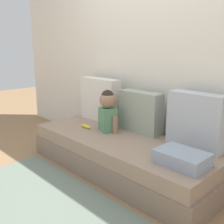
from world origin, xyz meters
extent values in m
plane|color=#93704C|center=(0.00, 0.00, 0.00)|extent=(12.00, 12.00, 0.00)
cube|color=silver|center=(0.00, 0.53, 1.21)|extent=(5.31, 0.10, 2.42)
cube|color=#826C5B|center=(0.00, 0.00, 0.11)|extent=(2.11, 0.80, 0.22)
cube|color=gray|center=(0.00, 0.00, 0.29)|extent=(2.05, 0.78, 0.14)
cube|color=silver|center=(-0.66, 0.30, 0.62)|extent=(0.58, 0.16, 0.53)
cube|color=#99A393|center=(0.00, 0.30, 0.58)|extent=(0.50, 0.16, 0.44)
cube|color=#B2BCC6|center=(0.66, 0.30, 0.62)|extent=(0.52, 0.16, 0.51)
cube|color=#568E66|center=(-0.26, 0.06, 0.49)|extent=(0.23, 0.21, 0.26)
sphere|color=#9E755B|center=(-0.26, 0.06, 0.71)|extent=(0.18, 0.18, 0.18)
sphere|color=#2D231E|center=(-0.26, 0.06, 0.75)|extent=(0.14, 0.14, 0.14)
cylinder|color=#9E755B|center=(-0.38, 0.06, 0.46)|extent=(0.06, 0.06, 0.20)
cylinder|color=#9E755B|center=(-0.14, 0.06, 0.46)|extent=(0.06, 0.06, 0.20)
ellipsoid|color=yellow|center=(-0.51, -0.05, 0.38)|extent=(0.17, 0.04, 0.04)
cube|color=#8E9EB2|center=(0.78, -0.10, 0.42)|extent=(0.40, 0.28, 0.11)
cube|color=slate|center=(0.00, -0.95, 0.00)|extent=(1.90, 1.00, 0.01)
camera|label=1|loc=(1.80, -1.85, 1.28)|focal=42.62mm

